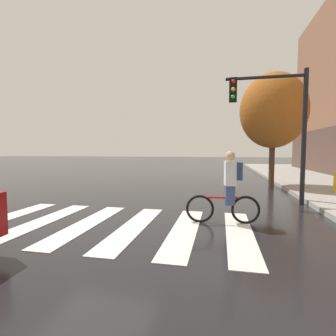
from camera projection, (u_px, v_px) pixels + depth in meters
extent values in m
plane|color=black|center=(95.00, 224.00, 5.82)|extent=(120.00, 120.00, 0.00)
cube|color=silver|center=(4.00, 218.00, 6.33)|extent=(0.55, 3.35, 0.01)
cube|color=silver|center=(44.00, 221.00, 6.09)|extent=(0.55, 3.35, 0.01)
cube|color=silver|center=(87.00, 224.00, 5.86)|extent=(0.55, 3.35, 0.01)
cube|color=silver|center=(134.00, 227.00, 5.63)|extent=(0.55, 3.35, 0.01)
cube|color=silver|center=(184.00, 230.00, 5.40)|extent=(0.55, 3.35, 0.01)
cube|color=silver|center=(240.00, 234.00, 5.16)|extent=(0.55, 3.35, 0.01)
torus|color=black|center=(246.00, 210.00, 5.83)|extent=(0.66, 0.12, 0.66)
torus|color=black|center=(200.00, 209.00, 5.95)|extent=(0.66, 0.12, 0.66)
cylinder|color=red|center=(223.00, 198.00, 5.87)|extent=(0.89, 0.14, 0.05)
cylinder|color=red|center=(230.00, 195.00, 5.85)|extent=(0.04, 0.04, 0.45)
cube|color=#384772|center=(230.00, 193.00, 5.85)|extent=(0.23, 0.30, 0.56)
cube|color=silver|center=(230.00, 173.00, 5.81)|extent=(0.27, 0.38, 0.56)
sphere|color=tan|center=(230.00, 156.00, 5.79)|extent=(0.22, 0.22, 0.22)
cube|color=navy|center=(238.00, 171.00, 5.79)|extent=(0.19, 0.29, 0.40)
cylinder|color=black|center=(304.00, 138.00, 7.81)|extent=(0.14, 0.14, 4.20)
cylinder|color=black|center=(265.00, 77.00, 7.93)|extent=(2.40, 0.10, 0.10)
cube|color=black|center=(233.00, 90.00, 8.15)|extent=(0.24, 0.20, 0.76)
sphere|color=red|center=(233.00, 82.00, 8.02)|extent=(0.14, 0.14, 0.14)
sphere|color=gold|center=(233.00, 89.00, 8.04)|extent=(0.14, 0.14, 0.14)
sphere|color=green|center=(233.00, 97.00, 8.05)|extent=(0.14, 0.14, 0.14)
cylinder|color=#4C3823|center=(272.00, 163.00, 11.32)|extent=(0.24, 0.24, 2.31)
ellipsoid|color=#A5591E|center=(273.00, 110.00, 11.16)|extent=(2.88, 2.88, 3.31)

